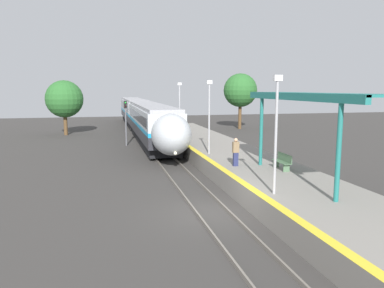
{
  "coord_description": "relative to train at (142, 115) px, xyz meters",
  "views": [
    {
      "loc": [
        -4.54,
        -15.32,
        5.48
      ],
      "look_at": [
        0.58,
        6.31,
        2.18
      ],
      "focal_mm": 35.0,
      "sensor_mm": 36.0,
      "label": 1
    }
  ],
  "objects": [
    {
      "name": "background_tree_right",
      "position": [
        13.55,
        2.38,
        2.97
      ],
      "size": [
        4.52,
        4.52,
        7.51
      ],
      "color": "brown",
      "rests_on": "ground_plane"
    },
    {
      "name": "lamppost_far",
      "position": [
        2.44,
        -11.13,
        1.66
      ],
      "size": [
        0.36,
        0.2,
        5.01
      ],
      "color": "#9E9EA3",
      "rests_on": "platform_right"
    },
    {
      "name": "train",
      "position": [
        0.0,
        0.0,
        0.0
      ],
      "size": [
        2.92,
        44.45,
        3.94
      ],
      "color": "black",
      "rests_on": "ground_plane"
    },
    {
      "name": "rail_right",
      "position": [
        0.72,
        -30.42,
        -2.18
      ],
      "size": [
        0.08,
        90.0,
        0.15
      ],
      "primitive_type": "cube",
      "color": "slate",
      "rests_on": "ground_plane"
    },
    {
      "name": "platform_right",
      "position": [
        4.21,
        -30.42,
        -1.74
      ],
      "size": [
        5.13,
        64.0,
        1.03
      ],
      "color": "gray",
      "rests_on": "ground_plane"
    },
    {
      "name": "lamppost_mid",
      "position": [
        2.44,
        -21.3,
        1.66
      ],
      "size": [
        0.36,
        0.2,
        5.01
      ],
      "color": "#9E9EA3",
      "rests_on": "platform_right"
    },
    {
      "name": "rail_left",
      "position": [
        -0.72,
        -30.42,
        -2.18
      ],
      "size": [
        0.08,
        90.0,
        0.15
      ],
      "primitive_type": "cube",
      "color": "slate",
      "rests_on": "ground_plane"
    },
    {
      "name": "background_tree_left",
      "position": [
        -8.99,
        0.77,
        1.99
      ],
      "size": [
        4.37,
        4.37,
        6.45
      ],
      "color": "brown",
      "rests_on": "ground_plane"
    },
    {
      "name": "person_waiting",
      "position": [
        2.82,
        -25.61,
        -0.38
      ],
      "size": [
        0.36,
        0.22,
        1.64
      ],
      "color": "navy",
      "rests_on": "platform_right"
    },
    {
      "name": "platform_bench",
      "position": [
        5.04,
        -27.09,
        -0.76
      ],
      "size": [
        0.44,
        1.64,
        0.89
      ],
      "color": "#4C6B4C",
      "rests_on": "platform_right"
    },
    {
      "name": "lamppost_near",
      "position": [
        2.44,
        -31.47,
        1.66
      ],
      "size": [
        0.36,
        0.2,
        5.01
      ],
      "color": "#9E9EA3",
      "rests_on": "platform_right"
    },
    {
      "name": "station_canopy",
      "position": [
        4.92,
        -29.35,
        2.72
      ],
      "size": [
        2.02,
        10.41,
        4.26
      ],
      "color": "#1E6B66",
      "rests_on": "platform_right"
    },
    {
      "name": "ground_plane",
      "position": [
        0.0,
        -30.42,
        -2.25
      ],
      "size": [
        120.0,
        120.0,
        0.0
      ],
      "primitive_type": "plane",
      "color": "#383533"
    },
    {
      "name": "railway_signal",
      "position": [
        -2.49,
        -9.55,
        0.4
      ],
      "size": [
        0.28,
        0.28,
        4.33
      ],
      "color": "#59595E",
      "rests_on": "ground_plane"
    }
  ]
}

